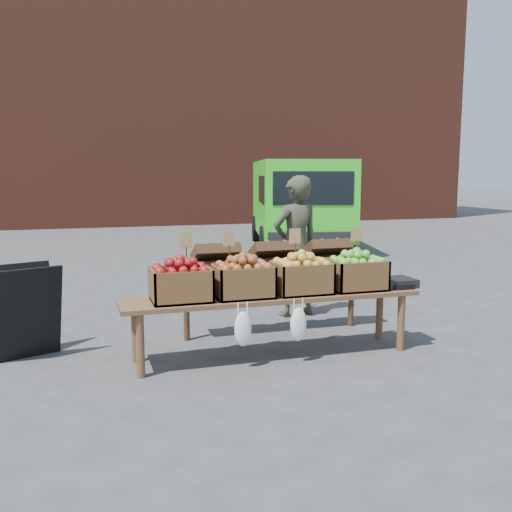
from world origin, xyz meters
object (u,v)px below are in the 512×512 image
object	(u,v)px
delivery_van	(299,205)
chalkboard_sign	(26,311)
vendor	(296,246)
crate_russet_pears	(243,281)
crate_red_apples	(301,278)
weighing_scale	(396,282)
display_bench	(272,325)
back_table	(273,284)
crate_golden_apples	(181,285)
crate_green_apples	(356,274)

from	to	relation	value
delivery_van	chalkboard_sign	world-z (taller)	delivery_van
vendor	crate_russet_pears	xyz separation A→B (m)	(-1.02, -1.35, -0.10)
crate_russet_pears	crate_red_apples	world-z (taller)	same
chalkboard_sign	crate_russet_pears	bearing A→B (deg)	-40.04
weighing_scale	display_bench	bearing A→B (deg)	180.00
vendor	back_table	xyz separation A→B (m)	(-0.50, -0.63, -0.29)
crate_golden_apples	crate_green_apples	world-z (taller)	same
crate_golden_apples	display_bench	bearing A→B (deg)	0.00
crate_red_apples	crate_green_apples	bearing A→B (deg)	0.00
back_table	vendor	bearing A→B (deg)	51.64
back_table	display_bench	distance (m)	0.80
crate_russet_pears	weighing_scale	xyz separation A→B (m)	(1.52, 0.00, -0.10)
crate_russet_pears	weighing_scale	world-z (taller)	crate_russet_pears
back_table	crate_red_apples	size ratio (longest dim) A/B	4.20
vendor	crate_red_apples	world-z (taller)	vendor
crate_russet_pears	weighing_scale	size ratio (longest dim) A/B	1.47
back_table	crate_green_apples	bearing A→B (deg)	-51.28
back_table	crate_green_apples	distance (m)	0.94
vendor	crate_russet_pears	size ratio (longest dim) A/B	3.24
vendor	weighing_scale	world-z (taller)	vendor
crate_golden_apples	crate_russet_pears	xyz separation A→B (m)	(0.55, 0.00, 0.00)
weighing_scale	delivery_van	bearing A→B (deg)	76.01
crate_golden_apples	weighing_scale	size ratio (longest dim) A/B	1.47
delivery_van	weighing_scale	xyz separation A→B (m)	(-1.72, -6.92, -0.34)
display_bench	crate_red_apples	bearing A→B (deg)	0.00
vendor	weighing_scale	distance (m)	1.45
back_table	delivery_van	bearing A→B (deg)	66.27
crate_russet_pears	display_bench	bearing A→B (deg)	0.00
delivery_van	crate_green_apples	world-z (taller)	delivery_van
chalkboard_sign	back_table	xyz separation A→B (m)	(2.37, 0.09, 0.09)
crate_golden_apples	crate_green_apples	xyz separation A→B (m)	(1.65, 0.00, 0.00)
display_bench	back_table	bearing A→B (deg)	71.01
crate_golden_apples	crate_red_apples	world-z (taller)	same
crate_red_apples	crate_green_apples	world-z (taller)	same
vendor	weighing_scale	bearing A→B (deg)	98.40
vendor	crate_green_apples	size ratio (longest dim) A/B	3.24
vendor	display_bench	bearing A→B (deg)	48.99
vendor	back_table	bearing A→B (deg)	39.56
back_table	crate_golden_apples	distance (m)	1.31
crate_golden_apples	chalkboard_sign	bearing A→B (deg)	153.90
display_bench	crate_green_apples	bearing A→B (deg)	0.00
delivery_van	back_table	distance (m)	6.79
display_bench	crate_green_apples	world-z (taller)	crate_green_apples
back_table	chalkboard_sign	bearing A→B (deg)	-177.90
chalkboard_sign	crate_green_apples	bearing A→B (deg)	-33.22
back_table	display_bench	world-z (taller)	back_table
delivery_van	display_bench	size ratio (longest dim) A/B	1.57
crate_golden_apples	delivery_van	bearing A→B (deg)	61.24
crate_green_apples	delivery_van	bearing A→B (deg)	72.75
display_bench	crate_russet_pears	bearing A→B (deg)	180.00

